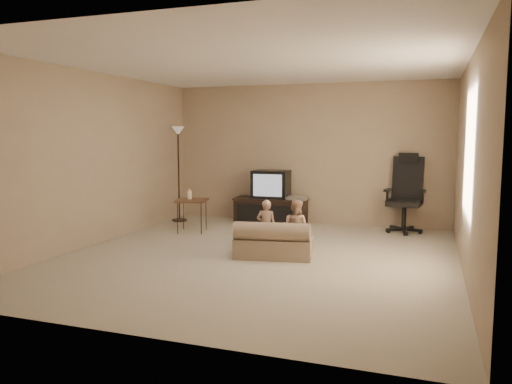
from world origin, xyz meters
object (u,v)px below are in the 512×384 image
at_px(tv_stand, 271,201).
at_px(toddler_right, 296,228).
at_px(side_table, 192,201).
at_px(floor_lamp, 178,152).
at_px(toddler_left, 266,227).
at_px(child_sofa, 273,243).
at_px(office_chair, 405,204).

height_order(tv_stand, toddler_right, tv_stand).
bearing_deg(side_table, tv_stand, 51.17).
relative_size(floor_lamp, toddler_left, 2.38).
bearing_deg(floor_lamp, child_sofa, -40.09).
distance_m(office_chair, side_table, 3.52).
xyz_separation_m(floor_lamp, child_sofa, (2.48, -2.08, -1.08)).
bearing_deg(child_sofa, side_table, 136.05).
bearing_deg(side_table, child_sofa, -34.31).
bearing_deg(floor_lamp, office_chair, 4.22).
height_order(side_table, child_sofa, side_table).
bearing_deg(tv_stand, toddler_right, -66.29).
relative_size(tv_stand, office_chair, 1.04).
distance_m(side_table, toddler_right, 2.31).
relative_size(office_chair, floor_lamp, 0.74).
height_order(floor_lamp, toddler_left, floor_lamp).
distance_m(tv_stand, floor_lamp, 1.93).
xyz_separation_m(child_sofa, toddler_left, (-0.15, 0.19, 0.17)).
height_order(tv_stand, floor_lamp, floor_lamp).
relative_size(side_table, toddler_left, 0.99).
xyz_separation_m(office_chair, floor_lamp, (-4.01, -0.30, 0.81)).
height_order(tv_stand, side_table, tv_stand).
height_order(office_chair, child_sofa, office_chair).
distance_m(side_table, floor_lamp, 1.34).
relative_size(tv_stand, toddler_right, 1.78).
distance_m(office_chair, floor_lamp, 4.10).
height_order(floor_lamp, toddler_right, floor_lamp).
relative_size(office_chair, toddler_right, 1.71).
distance_m(office_chair, child_sofa, 2.84).
xyz_separation_m(side_table, toddler_left, (1.63, -1.03, -0.15)).
distance_m(side_table, toddler_left, 1.93).
bearing_deg(toddler_left, child_sofa, 123.54).
relative_size(floor_lamp, child_sofa, 1.63).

